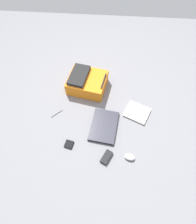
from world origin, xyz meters
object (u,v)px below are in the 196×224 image
book_red (137,113)px  earbud_pouch (69,144)px  pen_black (57,114)px  backpack (87,82)px  laptop (104,126)px  computer_mouse (130,157)px  power_brick (106,157)px

book_red → earbud_pouch: (0.39, -0.64, -0.00)m
pen_black → earbud_pouch: bearing=29.2°
backpack → earbud_pouch: (0.69, -0.09, -0.07)m
backpack → laptop: backpack is taller
book_red → pen_black: bearing=-85.0°
computer_mouse → earbud_pouch: bearing=-88.0°
power_brick → earbud_pouch: bearing=-105.1°
computer_mouse → pen_black: (-0.40, -0.74, -0.02)m
laptop → book_red: 0.37m
backpack → pen_black: (0.37, -0.27, -0.08)m
power_brick → book_red: bearing=149.3°
book_red → pen_black: book_red is taller
book_red → computer_mouse: computer_mouse is taller
backpack → power_brick: (0.79, 0.26, -0.07)m
book_red → earbud_pouch: 0.75m
book_red → power_brick: (0.49, -0.29, 0.00)m
laptop → book_red: laptop is taller
computer_mouse → pen_black: size_ratio=0.69×
computer_mouse → laptop: bearing=-129.7°
laptop → power_brick: laptop is taller
laptop → pen_black: (-0.11, -0.49, -0.01)m
book_red → laptop: bearing=-61.3°
backpack → computer_mouse: 0.91m
book_red → power_brick: bearing=-30.7°
computer_mouse → book_red: bearing=-179.6°
laptop → earbud_pouch: bearing=-56.0°
laptop → earbud_pouch: (0.21, -0.31, -0.01)m
power_brick → earbud_pouch: size_ratio=1.73×
laptop → book_red: (-0.18, 0.33, -0.00)m
backpack → earbud_pouch: size_ratio=6.09×
computer_mouse → power_brick: 0.21m
pen_black → earbud_pouch: size_ratio=1.83×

